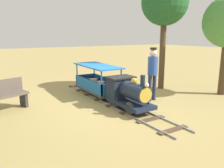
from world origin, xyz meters
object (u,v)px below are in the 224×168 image
(oak_tree_near, at_px, (165,3))
(conductor_person, at_px, (153,70))
(locomotive, at_px, (128,92))
(passenger_car, at_px, (97,83))
(park_bench, at_px, (2,96))

(oak_tree_near, bearing_deg, conductor_person, 37.24)
(locomotive, xyz_separation_m, passenger_car, (0.00, -1.75, -0.06))
(locomotive, xyz_separation_m, conductor_person, (-1.13, -0.31, 0.47))
(passenger_car, bearing_deg, oak_tree_near, 171.38)
(conductor_person, xyz_separation_m, park_bench, (4.04, -1.30, -0.54))
(passenger_car, xyz_separation_m, park_bench, (2.91, 0.14, -0.01))
(passenger_car, bearing_deg, conductor_person, 128.09)
(oak_tree_near, bearing_deg, locomotive, 28.53)
(locomotive, distance_m, park_bench, 3.33)
(conductor_person, distance_m, oak_tree_near, 2.74)
(locomotive, distance_m, oak_tree_near, 3.86)
(locomotive, relative_size, conductor_person, 0.89)
(passenger_car, distance_m, oak_tree_near, 3.67)
(locomotive, height_order, conductor_person, conductor_person)
(passenger_car, relative_size, oak_tree_near, 0.51)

